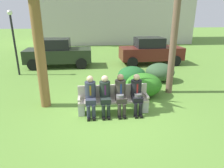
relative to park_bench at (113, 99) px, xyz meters
The scene contains 13 objects.
ground_plane 0.51m from the park_bench, 97.78° to the right, with size 80.00×80.00×0.00m, color #5D8B35.
park_bench is the anchor object (origin of this frame).
seated_man_leftmost 0.79m from the park_bench, 169.86° to the right, with size 0.34×0.72×1.28m.
seated_man_centerleft 0.41m from the park_bench, 154.14° to the right, with size 0.34×0.72×1.27m.
seated_man_centerright 0.39m from the park_bench, 31.30° to the right, with size 0.34×0.72×1.30m.
seated_man_rightmost 0.81m from the park_bench, 10.38° to the right, with size 0.34×0.72×1.28m.
shrub_near_bench 1.85m from the park_bench, 42.98° to the left, with size 1.43×1.31×0.89m, color #2F761F.
shrub_mid_lawn 3.96m from the park_bench, 48.70° to the left, with size 1.37×1.26×0.86m, color #355333.
shrub_far_lawn 2.94m from the park_bench, 66.20° to the left, with size 1.30×1.19×0.81m, color #205C28.
parked_car_near 6.88m from the park_bench, 112.38° to the left, with size 3.90×1.71×1.68m.
parked_car_far 7.13m from the park_bench, 63.85° to the left, with size 3.94×1.79×1.68m.
street_lamp 6.72m from the park_bench, 133.25° to the left, with size 0.24×0.24×3.25m.
building_backdrop 18.54m from the park_bench, 82.55° to the left, with size 16.37×7.14×8.54m.
Camera 1 is at (-0.67, -5.73, 3.10)m, focal length 32.23 mm.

